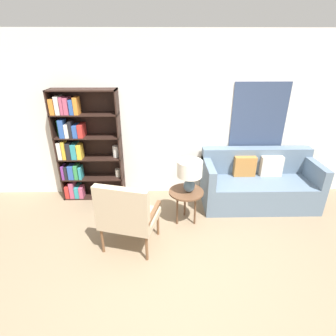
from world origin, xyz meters
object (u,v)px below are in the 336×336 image
object	(u,v)px
bookshelf	(81,147)
couch	(258,184)
table_lamp	(190,171)
armchair	(126,214)
side_table	(186,195)

from	to	relation	value
bookshelf	couch	xyz separation A→B (m)	(2.96, -0.25, -0.60)
bookshelf	table_lamp	bearing A→B (deg)	-24.40
armchair	couch	distance (m)	2.36
bookshelf	side_table	xyz separation A→B (m)	(1.70, -0.78, -0.48)
couch	table_lamp	world-z (taller)	table_lamp
table_lamp	couch	bearing A→B (deg)	23.99
bookshelf	armchair	bearing A→B (deg)	-56.93
couch	table_lamp	distance (m)	1.43
bookshelf	armchair	size ratio (longest dim) A/B	1.90
couch	table_lamp	bearing A→B (deg)	-156.01
bookshelf	side_table	distance (m)	1.93
couch	side_table	distance (m)	1.37
bookshelf	table_lamp	xyz separation A→B (m)	(1.74, -0.79, -0.09)
armchair	table_lamp	size ratio (longest dim) A/B	2.02
bookshelf	armchair	xyz separation A→B (m)	(0.90, -1.38, -0.38)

